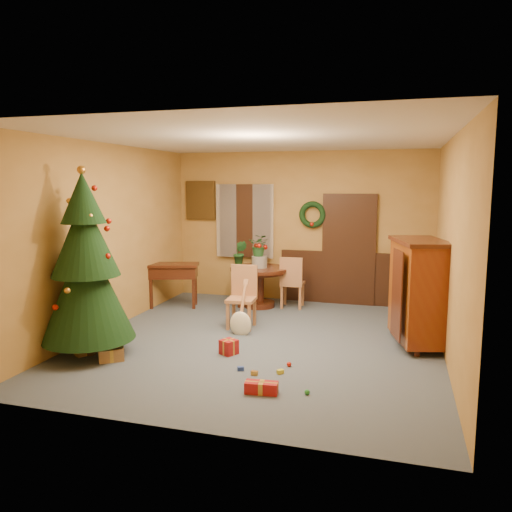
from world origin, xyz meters
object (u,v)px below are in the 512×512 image
at_px(sideboard, 419,289).
at_px(writing_desk, 173,274).
at_px(chair_near, 243,294).
at_px(christmas_tree, 86,267).
at_px(dining_table, 259,279).

bearing_deg(sideboard, writing_desk, 165.52).
xyz_separation_m(chair_near, sideboard, (2.67, -0.22, 0.28)).
height_order(christmas_tree, sideboard, christmas_tree).
height_order(christmas_tree, writing_desk, christmas_tree).
xyz_separation_m(writing_desk, sideboard, (4.30, -1.11, 0.20)).
bearing_deg(writing_desk, sideboard, -14.48).
distance_m(dining_table, christmas_tree, 3.58).
bearing_deg(sideboard, chair_near, 175.30).
xyz_separation_m(dining_table, sideboard, (2.76, -1.56, 0.29)).
bearing_deg(chair_near, dining_table, 94.23).
height_order(chair_near, writing_desk, chair_near).
bearing_deg(dining_table, christmas_tree, -114.72).
relative_size(dining_table, christmas_tree, 0.43).
bearing_deg(chair_near, christmas_tree, -130.30).
bearing_deg(writing_desk, christmas_tree, -88.61).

